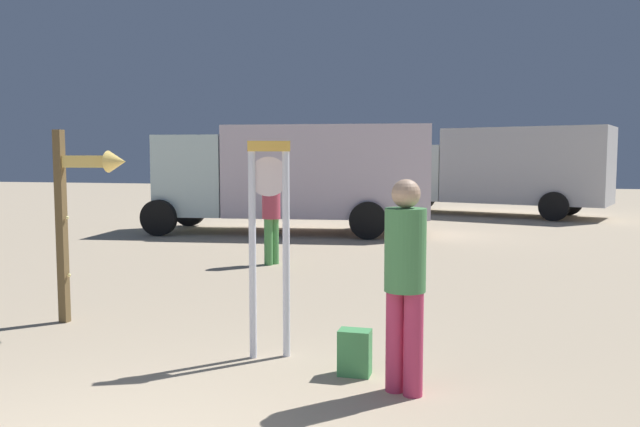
% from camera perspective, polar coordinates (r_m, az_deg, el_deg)
% --- Properties ---
extents(standing_clock, '(0.41, 0.24, 2.11)m').
position_cam_1_polar(standing_clock, '(6.22, -4.54, -1.22)').
color(standing_clock, white).
rests_on(standing_clock, ground_plane).
extents(arrow_sign, '(0.91, 0.26, 2.28)m').
position_cam_1_polar(arrow_sign, '(7.93, -20.35, 1.32)').
color(arrow_sign, brown).
rests_on(arrow_sign, ground_plane).
extents(person_near_clock, '(0.34, 0.34, 1.78)m').
position_cam_1_polar(person_near_clock, '(5.32, 7.57, -5.44)').
color(person_near_clock, '#C4345B').
rests_on(person_near_clock, ground_plane).
extents(backpack, '(0.29, 0.23, 0.41)m').
position_cam_1_polar(backpack, '(5.91, 3.12, -12.25)').
color(backpack, '#469653').
rests_on(backpack, ground_plane).
extents(person_distant, '(0.33, 0.33, 1.74)m').
position_cam_1_polar(person_distant, '(11.68, -4.35, 0.17)').
color(person_distant, '#4C984C').
rests_on(person_distant, ground_plane).
extents(box_truck_near, '(7.40, 3.33, 2.75)m').
position_cam_1_polar(box_truck_near, '(16.66, -1.99, 3.61)').
color(box_truck_near, silver).
rests_on(box_truck_near, ground_plane).
extents(box_truck_far, '(7.55, 4.42, 2.92)m').
position_cam_1_polar(box_truck_far, '(22.47, 16.13, 3.93)').
color(box_truck_far, silver).
rests_on(box_truck_far, ground_plane).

